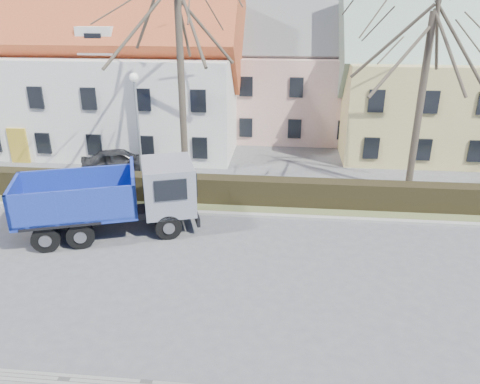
# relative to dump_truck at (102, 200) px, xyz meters

# --- Properties ---
(ground) EXTENTS (120.00, 120.00, 0.00)m
(ground) POSITION_rel_dump_truck_xyz_m (4.29, -2.28, -1.56)
(ground) COLOR #4F4F52
(curb_far) EXTENTS (80.00, 0.30, 0.12)m
(curb_far) POSITION_rel_dump_truck_xyz_m (4.29, 2.32, -1.50)
(curb_far) COLOR gray
(curb_far) RESTS_ON ground
(grass_strip) EXTENTS (80.00, 3.00, 0.10)m
(grass_strip) POSITION_rel_dump_truck_xyz_m (4.29, 3.92, -1.51)
(grass_strip) COLOR #525A32
(grass_strip) RESTS_ON ground
(hedge) EXTENTS (60.00, 0.90, 1.30)m
(hedge) POSITION_rel_dump_truck_xyz_m (4.29, 3.72, -0.91)
(hedge) COLOR black
(hedge) RESTS_ON ground
(building_white) EXTENTS (26.80, 10.80, 9.50)m
(building_white) POSITION_rel_dump_truck_xyz_m (-8.71, 13.72, 3.19)
(building_white) COLOR silver
(building_white) RESTS_ON ground
(building_pink) EXTENTS (10.80, 8.80, 8.00)m
(building_pink) POSITION_rel_dump_truck_xyz_m (8.29, 17.72, 2.44)
(building_pink) COLOR #CE9F92
(building_pink) RESTS_ON ground
(tree_1) EXTENTS (9.20, 9.20, 12.65)m
(tree_1) POSITION_rel_dump_truck_xyz_m (2.29, 6.22, 4.76)
(tree_1) COLOR #3B3329
(tree_1) RESTS_ON ground
(tree_2) EXTENTS (8.00, 8.00, 11.00)m
(tree_2) POSITION_rel_dump_truck_xyz_m (14.29, 6.22, 3.94)
(tree_2) COLOR #3B3329
(tree_2) RESTS_ON ground
(dump_truck) EXTENTS (8.34, 5.28, 3.13)m
(dump_truck) POSITION_rel_dump_truck_xyz_m (0.00, 0.00, 0.00)
(dump_truck) COLOR navy
(dump_truck) RESTS_ON ground
(streetlight) EXTENTS (0.49, 0.49, 6.30)m
(streetlight) POSITION_rel_dump_truck_xyz_m (0.30, 4.72, 1.58)
(streetlight) COLOR #90979E
(streetlight) RESTS_ON ground
(cart_frame) EXTENTS (0.72, 0.58, 0.58)m
(cart_frame) POSITION_rel_dump_truck_xyz_m (1.29, 1.48, -1.27)
(cart_frame) COLOR silver
(cart_frame) RESTS_ON ground
(parked_car_a) EXTENTS (4.65, 3.23, 1.47)m
(parked_car_a) POSITION_rel_dump_truck_xyz_m (-1.91, 7.46, -0.83)
(parked_car_a) COLOR black
(parked_car_a) RESTS_ON ground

